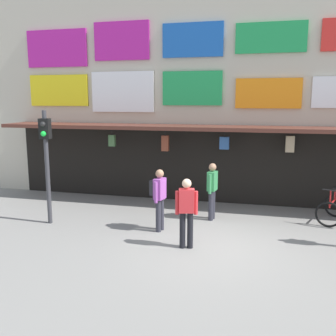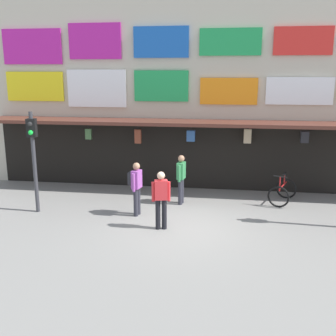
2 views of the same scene
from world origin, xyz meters
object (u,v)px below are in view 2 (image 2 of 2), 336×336
traffic_light_near (33,146)px  pedestrian_in_purple (136,185)px  pedestrian_in_white (161,197)px  pedestrian_in_yellow (181,177)px  bicycle_parked (282,192)px

traffic_light_near → pedestrian_in_purple: 3.40m
traffic_light_near → pedestrian_in_white: traffic_light_near is taller
traffic_light_near → pedestrian_in_purple: (3.20, 0.15, -1.16)m
pedestrian_in_white → pedestrian_in_yellow: same height
bicycle_parked → pedestrian_in_yellow: bearing=-170.0°
traffic_light_near → pedestrian_in_purple: bearing=2.7°
pedestrian_in_white → pedestrian_in_yellow: 2.34m
pedestrian_in_yellow → traffic_light_near: bearing=-161.8°
bicycle_parked → pedestrian_in_yellow: 3.50m
pedestrian_in_yellow → pedestrian_in_purple: same height
traffic_light_near → bicycle_parked: (7.85, 2.06, -1.75)m
traffic_light_near → pedestrian_in_yellow: bearing=18.2°
bicycle_parked → pedestrian_in_purple: bearing=-157.7°
pedestrian_in_white → pedestrian_in_purple: bearing=133.1°
pedestrian_in_white → traffic_light_near: bearing=168.3°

